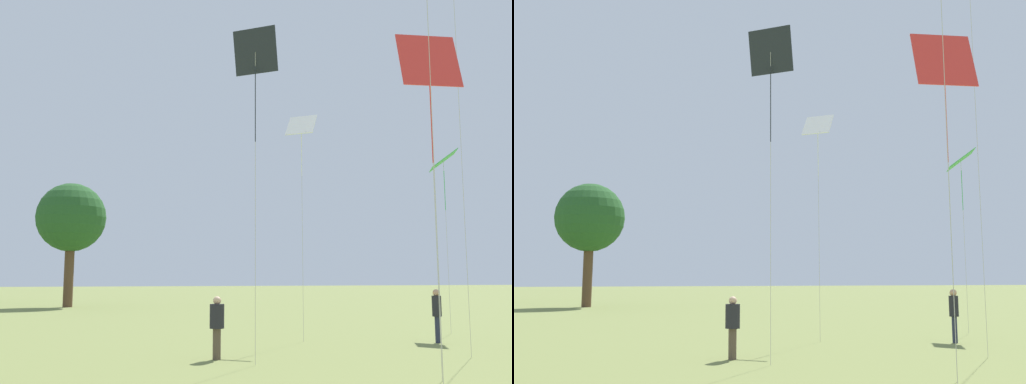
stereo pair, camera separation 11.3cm
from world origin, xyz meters
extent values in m
cylinder|color=brown|center=(0.28, 11.10, 0.41)|extent=(0.26, 0.26, 0.83)
cylinder|color=#232328|center=(0.28, 11.10, 1.15)|extent=(0.47, 0.47, 0.65)
sphere|color=#DBAD89|center=(0.28, 11.10, 1.58)|extent=(0.22, 0.22, 0.22)
cylinder|color=#282D42|center=(8.42, 13.11, 0.44)|extent=(0.20, 0.20, 0.88)
cylinder|color=#232328|center=(8.42, 13.11, 1.23)|extent=(0.37, 0.37, 0.70)
sphere|color=tan|center=(8.42, 13.11, 1.68)|extent=(0.24, 0.24, 0.24)
cube|color=white|center=(4.15, 14.71, 7.70)|extent=(1.22, 1.16, 0.82)
cylinder|color=white|center=(4.15, 14.71, 6.58)|extent=(0.02, 0.02, 1.53)
cylinder|color=#BCB7A8|center=(4.15, 14.71, 3.85)|extent=(0.01, 0.01, 7.70)
cube|color=green|center=(10.84, 15.93, 6.99)|extent=(1.49, 1.60, 0.76)
cylinder|color=green|center=(10.84, 15.93, 5.73)|extent=(0.02, 0.02, 1.63)
cylinder|color=#BCB7A8|center=(10.84, 15.93, 3.50)|extent=(0.01, 0.01, 6.98)
cylinder|color=#BCB7A8|center=(3.00, 4.56, 5.23)|extent=(0.01, 0.01, 10.45)
cube|color=red|center=(4.20, 6.43, 7.17)|extent=(1.47, 0.66, 1.36)
cylinder|color=red|center=(4.20, 6.43, 5.72)|extent=(0.02, 0.02, 1.91)
cylinder|color=#BCB7A8|center=(4.20, 6.43, 3.59)|extent=(0.01, 0.01, 7.17)
cube|color=#1E2328|center=(0.99, 9.77, 8.30)|extent=(1.13, 0.97, 1.21)
cylinder|color=#1E2328|center=(0.99, 9.77, 6.83)|extent=(0.02, 0.02, 2.10)
cylinder|color=#BCB7A8|center=(0.99, 9.77, 4.15)|extent=(0.01, 0.01, 8.30)
cylinder|color=brown|center=(-4.22, 42.55, 2.66)|extent=(0.71, 0.71, 5.33)
sphere|color=#235123|center=(-4.22, 42.55, 6.77)|extent=(5.24, 5.24, 5.24)
camera|label=1|loc=(-3.33, -5.17, 2.20)|focal=42.00mm
camera|label=2|loc=(-3.22, -5.20, 2.20)|focal=42.00mm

